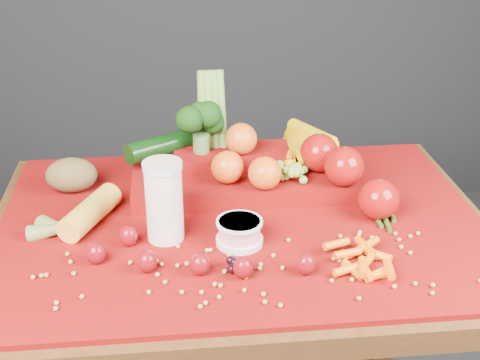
{
  "coord_description": "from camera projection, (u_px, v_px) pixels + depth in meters",
  "views": [
    {
      "loc": [
        -0.14,
        -1.27,
        1.48
      ],
      "look_at": [
        0.0,
        0.02,
        0.85
      ],
      "focal_mm": 50.0,
      "sensor_mm": 36.0,
      "label": 1
    }
  ],
  "objects": [
    {
      "name": "dark_grape_cluster",
      "position": [
        237.0,
        264.0,
        1.28
      ],
      "size": [
        0.06,
        0.05,
        0.03
      ],
      "primitive_type": null,
      "color": "black",
      "rests_on": "red_cloth"
    },
    {
      "name": "red_cloth",
      "position": [
        241.0,
        222.0,
        1.47
      ],
      "size": [
        1.05,
        0.75,
        0.01
      ],
      "primitive_type": "cube",
      "color": "#700C03",
      "rests_on": "table"
    },
    {
      "name": "strawberry_scatter",
      "position": [
        185.0,
        256.0,
        1.29
      ],
      "size": [
        0.44,
        0.18,
        0.05
      ],
      "color": "maroon",
      "rests_on": "red_cloth"
    },
    {
      "name": "potato",
      "position": [
        71.0,
        175.0,
        1.57
      ],
      "size": [
        0.12,
        0.09,
        0.08
      ],
      "primitive_type": "ellipsoid",
      "color": "brown",
      "rests_on": "red_cloth"
    },
    {
      "name": "corn_ear",
      "position": [
        70.0,
        223.0,
        1.41
      ],
      "size": [
        0.24,
        0.26,
        0.06
      ],
      "rotation": [
        0.0,
        0.0,
        1.13
      ],
      "color": "gold",
      "rests_on": "red_cloth"
    },
    {
      "name": "produce_mound",
      "position": [
        258.0,
        165.0,
        1.57
      ],
      "size": [
        0.6,
        0.39,
        0.27
      ],
      "color": "#700C03",
      "rests_on": "red_cloth"
    },
    {
      "name": "green_bean_pile",
      "position": [
        382.0,
        213.0,
        1.48
      ],
      "size": [
        0.14,
        0.12,
        0.01
      ],
      "primitive_type": null,
      "color": "#245A14",
      "rests_on": "red_cloth"
    },
    {
      "name": "milk_glass",
      "position": [
        164.0,
        198.0,
        1.36
      ],
      "size": [
        0.08,
        0.08,
        0.17
      ],
      "rotation": [
        0.0,
        0.0,
        -0.43
      ],
      "color": "silver",
      "rests_on": "red_cloth"
    },
    {
      "name": "baby_carrot_pile",
      "position": [
        357.0,
        258.0,
        1.3
      ],
      "size": [
        0.18,
        0.17,
        0.03
      ],
      "primitive_type": null,
      "color": "#EA6008",
      "rests_on": "red_cloth"
    },
    {
      "name": "soybean_scatter",
      "position": [
        252.0,
        269.0,
        1.28
      ],
      "size": [
        0.84,
        0.24,
        0.01
      ],
      "primitive_type": null,
      "color": "#A79248",
      "rests_on": "red_cloth"
    },
    {
      "name": "table",
      "position": [
        241.0,
        261.0,
        1.51
      ],
      "size": [
        1.1,
        0.8,
        0.75
      ],
      "color": "#351B0C",
      "rests_on": "ground"
    },
    {
      "name": "yogurt_bowl",
      "position": [
        239.0,
        231.0,
        1.36
      ],
      "size": [
        0.1,
        0.1,
        0.05
      ],
      "rotation": [
        0.0,
        0.0,
        0.2
      ],
      "color": "silver",
      "rests_on": "red_cloth"
    }
  ]
}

